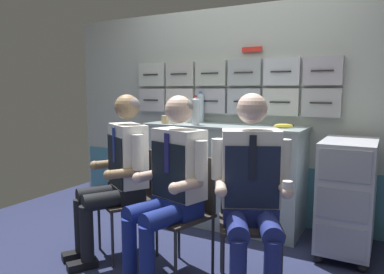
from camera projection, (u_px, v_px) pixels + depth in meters
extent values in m
cube|color=#252A4B|center=(170.00, 273.00, 2.70)|extent=(4.80, 4.80, 0.04)
cube|color=#B4BDB5|center=(240.00, 114.00, 3.76)|extent=(4.20, 0.06, 2.15)
cube|color=teal|center=(238.00, 189.00, 3.83)|extent=(4.12, 0.01, 0.59)
cube|color=silver|center=(153.00, 100.00, 4.18)|extent=(0.34, 0.06, 0.26)
cylinder|color=#21232A|center=(151.00, 100.00, 4.15)|extent=(0.19, 0.01, 0.01)
cube|color=silver|center=(180.00, 100.00, 4.01)|extent=(0.34, 0.06, 0.26)
cylinder|color=#292A25|center=(179.00, 100.00, 3.98)|extent=(0.19, 0.01, 0.01)
cube|color=#ABACB9|center=(211.00, 101.00, 3.83)|extent=(0.34, 0.06, 0.26)
cylinder|color=#1E212E|center=(209.00, 101.00, 3.80)|extent=(0.19, 0.01, 0.01)
cube|color=#A6ADB9|center=(244.00, 101.00, 3.66)|extent=(0.34, 0.06, 0.26)
cylinder|color=black|center=(243.00, 102.00, 3.62)|extent=(0.19, 0.01, 0.01)
cube|color=silver|center=(281.00, 102.00, 3.48)|extent=(0.34, 0.06, 0.26)
cylinder|color=black|center=(280.00, 102.00, 3.45)|extent=(0.19, 0.01, 0.01)
cube|color=#ABADB2|center=(321.00, 103.00, 3.31)|extent=(0.34, 0.06, 0.26)
cylinder|color=#272524|center=(321.00, 103.00, 3.27)|extent=(0.19, 0.01, 0.01)
cube|color=silver|center=(152.00, 75.00, 4.15)|extent=(0.34, 0.06, 0.26)
cylinder|color=black|center=(150.00, 75.00, 4.11)|extent=(0.19, 0.01, 0.01)
cube|color=#B9BBB7|center=(180.00, 74.00, 3.97)|extent=(0.34, 0.06, 0.26)
cylinder|color=#24232A|center=(179.00, 74.00, 3.94)|extent=(0.19, 0.01, 0.01)
cube|color=#B8BFB7|center=(211.00, 73.00, 3.80)|extent=(0.34, 0.06, 0.26)
cylinder|color=#1D272E|center=(209.00, 73.00, 3.76)|extent=(0.19, 0.01, 0.01)
cube|color=#A8B0B5|center=(245.00, 73.00, 3.62)|extent=(0.34, 0.06, 0.26)
cylinder|color=#282523|center=(243.00, 72.00, 3.59)|extent=(0.19, 0.01, 0.01)
cube|color=silver|center=(282.00, 72.00, 3.44)|extent=(0.34, 0.06, 0.26)
cylinder|color=#27242B|center=(281.00, 72.00, 3.41)|extent=(0.19, 0.01, 0.01)
cube|color=#B0ADB9|center=(323.00, 71.00, 3.27)|extent=(0.34, 0.06, 0.26)
cylinder|color=#292022|center=(322.00, 71.00, 3.24)|extent=(0.19, 0.01, 0.01)
cube|color=red|center=(252.00, 50.00, 3.57)|extent=(0.20, 0.02, 0.05)
cube|color=#A2B4B8|center=(223.00, 176.00, 3.61)|extent=(1.54, 0.52, 0.96)
cube|color=#93A5A9|center=(224.00, 126.00, 3.54)|extent=(1.57, 0.53, 0.03)
sphere|color=black|center=(318.00, 258.00, 2.82)|extent=(0.07, 0.07, 0.07)
sphere|color=black|center=(362.00, 267.00, 2.67)|extent=(0.07, 0.07, 0.07)
sphere|color=black|center=(329.00, 233.00, 3.29)|extent=(0.07, 0.07, 0.07)
sphere|color=black|center=(367.00, 240.00, 3.15)|extent=(0.07, 0.07, 0.07)
cube|color=#B6B9C6|center=(347.00, 193.00, 2.92)|extent=(0.40, 0.64, 0.86)
cube|color=#A1A5B2|center=(340.00, 242.00, 2.68)|extent=(0.35, 0.01, 0.23)
cube|color=#A1A5B2|center=(342.00, 205.00, 2.64)|extent=(0.35, 0.01, 0.23)
cube|color=#A1A5B2|center=(344.00, 166.00, 2.60)|extent=(0.35, 0.01, 0.23)
cylinder|color=#28282D|center=(346.00, 148.00, 2.61)|extent=(0.32, 0.02, 0.02)
cylinder|color=#2D2D33|center=(99.00, 225.00, 3.03)|extent=(0.02, 0.02, 0.43)
cylinder|color=#2D2D33|center=(113.00, 240.00, 2.72)|extent=(0.02, 0.02, 0.43)
cylinder|color=#2D2D33|center=(140.00, 217.00, 3.20)|extent=(0.02, 0.02, 0.43)
cylinder|color=#2D2D33|center=(157.00, 231.00, 2.89)|extent=(0.02, 0.02, 0.43)
cube|color=#342E2A|center=(127.00, 201.00, 2.93)|extent=(0.55, 0.55, 0.02)
cube|color=#342E2A|center=(148.00, 173.00, 3.00)|extent=(0.33, 0.22, 0.40)
cylinder|color=#2D2D33|center=(139.00, 169.00, 3.15)|extent=(0.02, 0.02, 0.40)
cylinder|color=#2D2D33|center=(156.00, 177.00, 2.84)|extent=(0.02, 0.02, 0.40)
cube|color=black|center=(77.00, 255.00, 2.88)|extent=(0.19, 0.23, 0.06)
cube|color=black|center=(83.00, 265.00, 2.71)|extent=(0.19, 0.23, 0.06)
cylinder|color=black|center=(81.00, 225.00, 2.87)|extent=(0.10, 0.10, 0.42)
cylinder|color=black|center=(87.00, 233.00, 2.70)|extent=(0.10, 0.10, 0.42)
cylinder|color=black|center=(102.00, 194.00, 2.92)|extent=(0.31, 0.40, 0.13)
cylinder|color=black|center=(109.00, 200.00, 2.76)|extent=(0.31, 0.40, 0.13)
cube|color=black|center=(126.00, 192.00, 2.92)|extent=(0.40, 0.35, 0.12)
cube|color=white|center=(128.00, 155.00, 2.89)|extent=(0.42, 0.36, 0.49)
cube|color=black|center=(115.00, 161.00, 2.85)|extent=(0.29, 0.19, 0.39)
cube|color=navy|center=(114.00, 145.00, 2.83)|extent=(0.04, 0.03, 0.27)
cylinder|color=white|center=(119.00, 145.00, 3.07)|extent=(0.08, 0.08, 0.26)
cylinder|color=#9B7D58|center=(108.00, 164.00, 3.02)|extent=(0.19, 0.24, 0.07)
sphere|color=#9B7D58|center=(94.00, 165.00, 2.96)|extent=(0.08, 0.08, 0.08)
cylinder|color=white|center=(138.00, 152.00, 2.70)|extent=(0.08, 0.08, 0.26)
cylinder|color=#9B7D58|center=(123.00, 173.00, 2.69)|extent=(0.19, 0.24, 0.07)
sphere|color=#9B7D58|center=(108.00, 175.00, 2.63)|extent=(0.08, 0.08, 0.08)
sphere|color=#9B7D58|center=(127.00, 107.00, 2.84)|extent=(0.19, 0.19, 0.19)
ellipsoid|color=gray|center=(129.00, 104.00, 2.85)|extent=(0.25, 0.25, 0.14)
cylinder|color=#2D2D33|center=(142.00, 246.00, 2.62)|extent=(0.02, 0.02, 0.43)
cylinder|color=#2D2D33|center=(176.00, 262.00, 2.37)|extent=(0.02, 0.02, 0.43)
cylinder|color=#2D2D33|center=(179.00, 232.00, 2.87)|extent=(0.02, 0.02, 0.43)
cylinder|color=#2D2D33|center=(213.00, 246.00, 2.62)|extent=(0.02, 0.02, 0.43)
cube|color=#342E2A|center=(177.00, 216.00, 2.59)|extent=(0.50, 0.50, 0.02)
cube|color=#342E2A|center=(196.00, 182.00, 2.69)|extent=(0.36, 0.13, 0.40)
cylinder|color=#2D2D33|center=(179.00, 178.00, 2.81)|extent=(0.02, 0.02, 0.40)
cylinder|color=#2D2D33|center=(213.00, 187.00, 2.56)|extent=(0.02, 0.02, 0.40)
cylinder|color=navy|center=(130.00, 249.00, 2.44)|extent=(0.10, 0.10, 0.42)
cylinder|color=navy|center=(147.00, 258.00, 2.30)|extent=(0.10, 0.10, 0.42)
cylinder|color=navy|center=(150.00, 210.00, 2.53)|extent=(0.24, 0.41, 0.13)
cylinder|color=navy|center=(167.00, 217.00, 2.39)|extent=(0.24, 0.41, 0.13)
cube|color=navy|center=(177.00, 206.00, 2.58)|extent=(0.39, 0.29, 0.12)
cube|color=white|center=(179.00, 164.00, 2.56)|extent=(0.41, 0.30, 0.49)
cube|color=black|center=(168.00, 171.00, 2.49)|extent=(0.32, 0.11, 0.39)
cube|color=navy|center=(167.00, 153.00, 2.47)|extent=(0.04, 0.02, 0.27)
cylinder|color=white|center=(160.00, 152.00, 2.70)|extent=(0.08, 0.08, 0.26)
cylinder|color=beige|center=(150.00, 175.00, 2.63)|extent=(0.14, 0.25, 0.07)
sphere|color=beige|center=(138.00, 178.00, 2.55)|extent=(0.08, 0.08, 0.08)
cylinder|color=white|center=(201.00, 160.00, 2.40)|extent=(0.08, 0.08, 0.26)
cylinder|color=beige|center=(187.00, 185.00, 2.36)|extent=(0.14, 0.25, 0.07)
sphere|color=beige|center=(174.00, 188.00, 2.28)|extent=(0.08, 0.08, 0.08)
sphere|color=beige|center=(179.00, 109.00, 2.51)|extent=(0.19, 0.19, 0.19)
ellipsoid|color=gray|center=(180.00, 107.00, 2.51)|extent=(0.23, 0.22, 0.13)
cylinder|color=#2D2D33|center=(223.00, 269.00, 2.28)|extent=(0.02, 0.02, 0.43)
cylinder|color=#2D2D33|center=(281.00, 270.00, 2.26)|extent=(0.02, 0.02, 0.43)
cylinder|color=#2D2D33|center=(222.00, 244.00, 2.64)|extent=(0.02, 0.02, 0.43)
cylinder|color=#2D2D33|center=(272.00, 246.00, 2.62)|extent=(0.02, 0.02, 0.43)
cube|color=#342E2A|center=(250.00, 224.00, 2.42)|extent=(0.53, 0.53, 0.02)
cube|color=#342E2A|center=(248.00, 186.00, 2.58)|extent=(0.35, 0.18, 0.40)
cylinder|color=#2D2D33|center=(222.00, 186.00, 2.58)|extent=(0.02, 0.02, 0.40)
cylinder|color=#2D2D33|center=(274.00, 187.00, 2.56)|extent=(0.02, 0.02, 0.40)
cylinder|color=navy|center=(237.00, 225.00, 2.25)|extent=(0.28, 0.41, 0.13)
cylinder|color=navy|center=(269.00, 226.00, 2.23)|extent=(0.28, 0.41, 0.13)
cube|color=navy|center=(250.00, 214.00, 2.41)|extent=(0.40, 0.33, 0.12)
cube|color=white|center=(251.00, 168.00, 2.39)|extent=(0.43, 0.35, 0.50)
cube|color=#1A223C|center=(252.00, 177.00, 2.29)|extent=(0.32, 0.16, 0.40)
cube|color=black|center=(253.00, 157.00, 2.27)|extent=(0.04, 0.03, 0.28)
cylinder|color=white|center=(218.00, 159.00, 2.40)|extent=(0.08, 0.08, 0.27)
cylinder|color=beige|center=(221.00, 187.00, 2.31)|extent=(0.17, 0.25, 0.07)
sphere|color=beige|center=(221.00, 191.00, 2.20)|extent=(0.08, 0.08, 0.08)
cylinder|color=white|center=(284.00, 160.00, 2.37)|extent=(0.08, 0.08, 0.27)
cylinder|color=beige|center=(284.00, 188.00, 2.28)|extent=(0.17, 0.25, 0.07)
sphere|color=beige|center=(287.00, 193.00, 2.17)|extent=(0.08, 0.08, 0.08)
cylinder|color=white|center=(287.00, 186.00, 2.17)|extent=(0.06, 0.06, 0.06)
sphere|color=beige|center=(252.00, 108.00, 2.34)|extent=(0.20, 0.20, 0.20)
ellipsoid|color=black|center=(252.00, 106.00, 2.36)|extent=(0.25, 0.24, 0.14)
cylinder|color=silver|center=(196.00, 112.00, 3.50)|extent=(0.07, 0.07, 0.24)
cone|color=silver|center=(196.00, 98.00, 3.48)|extent=(0.07, 0.07, 0.02)
cylinder|color=red|center=(196.00, 96.00, 3.48)|extent=(0.03, 0.03, 0.02)
cylinder|color=silver|center=(200.00, 109.00, 3.82)|extent=(0.07, 0.07, 0.28)
cone|color=silver|center=(201.00, 94.00, 3.80)|extent=(0.07, 0.07, 0.02)
cylinder|color=blue|center=(201.00, 92.00, 3.80)|extent=(0.03, 0.03, 0.02)
cylinder|color=silver|center=(188.00, 118.00, 3.74)|extent=(0.07, 0.07, 0.09)
cylinder|color=#382114|center=(188.00, 115.00, 3.73)|extent=(0.06, 0.06, 0.01)
cylinder|color=silver|center=(173.00, 121.00, 3.62)|extent=(0.07, 0.07, 0.06)
cylinder|color=#382114|center=(173.00, 118.00, 3.61)|extent=(0.06, 0.06, 0.01)
cylinder|color=tan|center=(165.00, 119.00, 3.66)|extent=(0.07, 0.07, 0.08)
cylinder|color=#382114|center=(165.00, 116.00, 3.66)|extent=(0.06, 0.06, 0.01)
ellipsoid|color=yellow|center=(283.00, 126.00, 3.22)|extent=(0.17, 0.10, 0.04)
cylinder|color=#4C3819|center=(293.00, 126.00, 3.21)|extent=(0.01, 0.01, 0.02)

